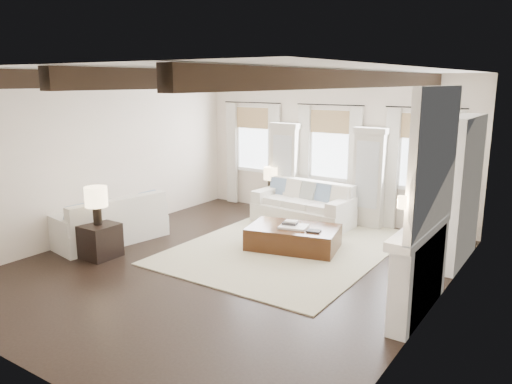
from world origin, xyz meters
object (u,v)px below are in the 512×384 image
Objects in this scene: side_table_back at (270,202)px; side_table_front at (99,241)px; sofa_left at (111,224)px; sofa_back at (304,207)px; ottoman at (293,238)px.

side_table_front is at bearing -102.13° from side_table_back.
sofa_left is at bearing 125.25° from side_table_front.
sofa_left is at bearing -127.77° from sofa_back.
sofa_back is 0.98× the size of sofa_left.
sofa_left is at bearing -165.90° from ottoman.
side_table_front is 4.32m from side_table_back.
side_table_back is at bearing 118.61° from ottoman.
sofa_back reaches higher than side_table_front.
sofa_left is 4.15× the size of side_table_back.
side_table_back is at bearing 162.71° from sofa_back.
sofa_left reaches higher than ottoman.
sofa_left reaches higher than side_table_front.
side_table_back is (0.91, 4.22, -0.03)m from side_table_front.
sofa_back is 4.07× the size of side_table_back.
sofa_back reaches higher than ottoman.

